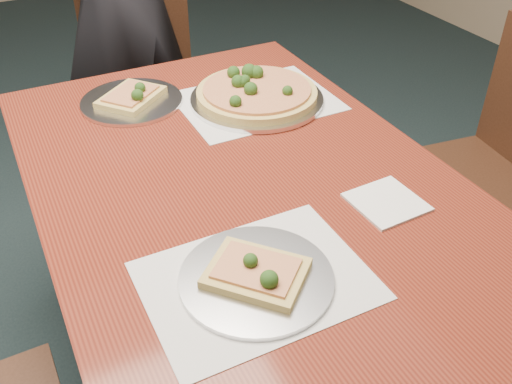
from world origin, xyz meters
name	(u,v)px	position (x,y,z in m)	size (l,w,h in m)	color
dining_table	(256,224)	(0.30, -0.17, 0.66)	(0.90, 1.50, 0.75)	#541910
chair_far	(141,80)	(0.38, 0.98, 0.52)	(0.51, 0.51, 0.91)	black
chair_right	(495,160)	(1.19, -0.07, 0.52)	(0.47, 0.47, 0.91)	black
placemat_main	(257,101)	(0.49, 0.21, 0.75)	(0.42, 0.32, 0.00)	white
placemat_near	(256,280)	(0.18, -0.42, 0.75)	(0.40, 0.30, 0.00)	white
pizza_pan	(256,93)	(0.49, 0.21, 0.77)	(0.37, 0.37, 0.08)	silver
slice_plate_near	(257,276)	(0.18, -0.42, 0.76)	(0.28, 0.28, 0.06)	silver
slice_plate_far	(132,99)	(0.18, 0.36, 0.76)	(0.28, 0.28, 0.06)	silver
napkin	(387,202)	(0.53, -0.33, 0.75)	(0.14, 0.14, 0.01)	white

